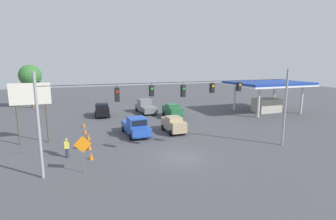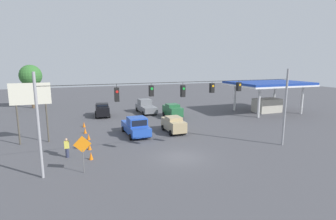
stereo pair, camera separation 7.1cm
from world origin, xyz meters
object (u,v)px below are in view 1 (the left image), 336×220
at_px(gas_station, 268,90).
at_px(roadside_billboard, 31,99).
at_px(pickup_truck_grey_oncoming_deep, 145,107).
at_px(traffic_cone_nearest, 91,156).
at_px(traffic_cone_fifth, 84,125).
at_px(traffic_cone_fourth, 85,131).
at_px(pedestrian, 67,148).
at_px(pickup_truck_blue_withflow_mid, 136,127).
at_px(traffic_cone_third, 89,137).
at_px(sedan_green_oncoming_far, 172,110).
at_px(overhead_signal_span, 181,103).
at_px(sedan_black_withflow_far, 102,110).
at_px(traffic_cone_second, 90,146).
at_px(work_zone_sign, 83,147).
at_px(tree_horizon_left, 30,76).
at_px(sedan_tan_crossing_near, 173,124).

xyz_separation_m(gas_station, roadside_billboard, (33.57, 5.43, 0.86)).
bearing_deg(gas_station, pickup_truck_grey_oncoming_deep, -18.46).
distance_m(traffic_cone_nearest, traffic_cone_fifth, 11.85).
height_order(traffic_cone_fourth, pedestrian, pedestrian).
bearing_deg(pickup_truck_blue_withflow_mid, pedestrian, 33.80).
bearing_deg(traffic_cone_third, sedan_green_oncoming_far, -148.69).
bearing_deg(traffic_cone_third, pedestrian, 66.55).
bearing_deg(traffic_cone_fourth, pickup_truck_blue_withflow_mid, 153.25).
height_order(traffic_cone_fifth, pedestrian, pedestrian).
bearing_deg(pedestrian, overhead_signal_span, 157.64).
distance_m(sedan_green_oncoming_far, traffic_cone_fifth, 12.73).
height_order(traffic_cone_nearest, roadside_billboard, roadside_billboard).
bearing_deg(pedestrian, traffic_cone_fifth, -99.96).
bearing_deg(sedan_black_withflow_far, traffic_cone_second, 79.29).
xyz_separation_m(pickup_truck_grey_oncoming_deep, roadside_billboard, (14.83, 11.68, 3.51)).
relative_size(traffic_cone_nearest, traffic_cone_fourth, 1.00).
xyz_separation_m(overhead_signal_span, traffic_cone_third, (6.94, -8.44, -4.43)).
distance_m(traffic_cone_fifth, work_zone_sign, 14.55).
xyz_separation_m(pickup_truck_grey_oncoming_deep, traffic_cone_third, (9.63, 12.35, -0.65)).
bearing_deg(tree_horizon_left, sedan_green_oncoming_far, 142.15).
distance_m(pickup_truck_grey_oncoming_deep, traffic_cone_third, 15.67).
relative_size(pickup_truck_blue_withflow_mid, traffic_cone_third, 8.17).
bearing_deg(pickup_truck_blue_withflow_mid, sedan_tan_crossing_near, 175.80).
bearing_deg(traffic_cone_nearest, tree_horizon_left, -75.17).
height_order(sedan_black_withflow_far, traffic_cone_fourth, sedan_black_withflow_far).
bearing_deg(tree_horizon_left, pickup_truck_blue_withflow_mid, 119.29).
bearing_deg(sedan_black_withflow_far, pickup_truck_grey_oncoming_deep, -175.24).
distance_m(sedan_black_withflow_far, work_zone_sign, 20.70).
height_order(overhead_signal_span, traffic_cone_third, overhead_signal_span).
distance_m(sedan_black_withflow_far, tree_horizon_left, 16.43).
bearing_deg(sedan_tan_crossing_near, traffic_cone_fifth, -32.22).
bearing_deg(overhead_signal_span, roadside_billboard, -36.88).
xyz_separation_m(traffic_cone_nearest, traffic_cone_third, (-0.18, -5.99, 0.00)).
bearing_deg(roadside_billboard, pickup_truck_blue_withflow_mid, 176.62).
bearing_deg(traffic_cone_fifth, sedan_black_withflow_far, -116.29).
bearing_deg(pickup_truck_grey_oncoming_deep, sedan_green_oncoming_far, 120.01).
relative_size(pickup_truck_blue_withflow_mid, work_zone_sign, 1.90).
relative_size(sedan_black_withflow_far, traffic_cone_fourth, 6.41).
xyz_separation_m(traffic_cone_fourth, pedestrian, (1.84, 7.49, 0.53)).
distance_m(traffic_cone_second, work_zone_sign, 5.55).
height_order(traffic_cone_third, roadside_billboard, roadside_billboard).
distance_m(traffic_cone_third, traffic_cone_fourth, 2.76).
bearing_deg(pickup_truck_grey_oncoming_deep, traffic_cone_fourth, 44.30).
xyz_separation_m(sedan_black_withflow_far, gas_station, (-25.63, 5.68, 2.60)).
bearing_deg(traffic_cone_nearest, overhead_signal_span, 161.03).
bearing_deg(sedan_black_withflow_far, gas_station, 167.51).
bearing_deg(tree_horizon_left, traffic_cone_nearest, 104.83).
distance_m(sedan_black_withflow_far, traffic_cone_fourth, 9.52).
bearing_deg(sedan_black_withflow_far, tree_horizon_left, -47.31).
relative_size(overhead_signal_span, traffic_cone_third, 32.72).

